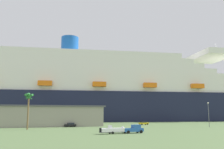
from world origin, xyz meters
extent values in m
plane|color=#567042|center=(0.00, 30.00, 0.00)|extent=(600.00, 600.00, 0.00)
cube|color=#191E38|center=(18.88, 75.10, 9.31)|extent=(228.12, 44.99, 18.61)
cube|color=white|center=(18.88, 75.10, 20.23)|extent=(200.82, 40.86, 3.24)
cube|color=white|center=(14.35, 75.36, 23.48)|extent=(192.47, 40.09, 3.24)
cube|color=white|center=(9.83, 75.63, 26.72)|extent=(185.17, 39.22, 3.24)
cube|color=white|center=(5.30, 75.89, 29.96)|extent=(172.86, 38.22, 3.24)
cube|color=white|center=(0.78, 76.16, 33.20)|extent=(165.12, 37.01, 3.24)
cube|color=white|center=(-3.75, 76.42, 36.44)|extent=(156.86, 35.72, 3.24)
cube|color=white|center=(-8.27, 76.69, 39.69)|extent=(151.04, 35.10, 3.24)
cube|color=white|center=(-12.80, 76.95, 42.93)|extent=(143.66, 34.42, 3.24)
cube|color=white|center=(86.76, 71.12, 46.55)|extent=(24.67, 36.23, 4.00)
cylinder|color=#1959B2|center=(-15.06, 77.09, 50.12)|extent=(12.09, 12.09, 11.15)
cylinder|color=silver|center=(91.28, 70.85, 50.55)|extent=(0.80, 0.80, 12.00)
cube|color=orange|center=(-29.60, 61.38, 22.50)|extent=(8.17, 3.66, 2.80)
cube|color=orange|center=(2.07, 59.53, 22.50)|extent=(8.17, 3.66, 2.80)
cube|color=orange|center=(33.75, 57.67, 22.50)|extent=(8.17, 3.66, 2.80)
cube|color=orange|center=(65.43, 55.81, 22.50)|extent=(8.17, 3.66, 2.80)
cube|color=gray|center=(-25.41, 20.33, 3.86)|extent=(41.97, 23.80, 7.72)
cube|color=#4C4C51|center=(-25.41, 20.33, 8.02)|extent=(43.65, 24.75, 0.60)
cube|color=#2659A5|center=(-3.48, -24.07, 0.85)|extent=(5.86, 2.96, 0.90)
cube|color=#2659A5|center=(-2.49, -23.89, 1.75)|extent=(2.31, 2.17, 0.90)
cube|color=#26333F|center=(-1.83, -23.77, 1.66)|extent=(0.39, 1.67, 0.63)
cylinder|color=black|center=(-1.73, -22.74, 0.40)|extent=(0.84, 0.42, 0.80)
cylinder|color=black|center=(-1.37, -24.71, 0.40)|extent=(0.84, 0.42, 0.80)
cylinder|color=black|center=(-5.42, -23.40, 0.40)|extent=(0.84, 0.42, 0.80)
cylinder|color=black|center=(-5.07, -25.37, 0.40)|extent=(0.84, 0.42, 0.80)
cube|color=#595960|center=(-9.26, -25.10, 0.47)|extent=(6.94, 2.90, 0.16)
cube|color=#595960|center=(-5.34, -24.40, 0.47)|extent=(2.19, 0.51, 0.10)
cylinder|color=black|center=(-9.73, -24.21, 0.32)|extent=(0.67, 0.33, 0.64)
cylinder|color=black|center=(-9.39, -26.11, 0.32)|extent=(0.67, 0.33, 0.64)
cube|color=white|center=(-9.26, -25.10, 1.00)|extent=(6.37, 2.98, 0.90)
cone|color=white|center=(-5.85, -24.49, 1.00)|extent=(1.49, 1.92, 1.74)
cube|color=silver|center=(-9.87, -25.21, 1.80)|extent=(0.96, 1.13, 0.70)
cube|color=black|center=(-12.48, -25.68, 1.00)|extent=(0.44, 0.56, 1.10)
cylinder|color=brown|center=(-32.15, -2.43, 5.21)|extent=(0.51, 0.51, 10.43)
cone|color=#287233|center=(-31.76, -2.35, 10.53)|extent=(1.29, 3.19, 1.74)
cone|color=#287233|center=(-31.94, -2.09, 10.53)|extent=(2.70, 2.00, 2.59)
cone|color=#287233|center=(-32.24, -2.04, 10.53)|extent=(3.09, 1.36, 2.11)
cone|color=#287233|center=(-32.53, -2.30, 10.53)|extent=(1.68, 3.15, 1.87)
cone|color=#287233|center=(-32.50, -2.63, 10.53)|extent=(1.97, 2.73, 2.58)
cone|color=#287233|center=(-32.30, -2.80, 10.53)|extent=(3.13, 1.77, 1.89)
cone|color=#287233|center=(-31.94, -2.77, 10.53)|extent=(2.91, 2.19, 2.15)
sphere|color=#287233|center=(-32.15, -2.43, 10.43)|extent=(1.10, 1.10, 1.10)
cylinder|color=slate|center=(33.80, -2.27, 4.45)|extent=(0.20, 0.20, 8.89)
sphere|color=#F9F2CC|center=(33.80, -2.27, 9.14)|extent=(0.56, 0.56, 0.56)
cube|color=yellow|center=(15.99, 21.25, 0.68)|extent=(4.59, 2.43, 0.70)
cube|color=#1E232D|center=(15.78, 21.22, 1.31)|extent=(2.67, 1.95, 0.55)
cylinder|color=black|center=(17.28, 22.35, 0.33)|extent=(0.69, 0.32, 0.66)
cylinder|color=black|center=(17.56, 20.62, 0.33)|extent=(0.69, 0.32, 0.66)
cylinder|color=black|center=(14.43, 21.89, 0.33)|extent=(0.69, 0.32, 0.66)
cylinder|color=black|center=(14.71, 20.16, 0.33)|extent=(0.69, 0.32, 0.66)
cube|color=black|center=(-17.71, 10.23, 0.68)|extent=(4.59, 2.63, 0.70)
cube|color=#1E232D|center=(-17.50, 10.27, 1.31)|extent=(2.69, 2.08, 0.55)
cylinder|color=black|center=(-18.93, 9.06, 0.33)|extent=(0.69, 0.35, 0.66)
cylinder|color=black|center=(-19.29, 10.84, 0.33)|extent=(0.69, 0.35, 0.66)
cylinder|color=black|center=(-16.14, 9.62, 0.33)|extent=(0.69, 0.35, 0.66)
cylinder|color=black|center=(-16.50, 11.40, 0.33)|extent=(0.69, 0.35, 0.66)
cube|color=red|center=(-10.40, 18.86, 0.68)|extent=(4.33, 2.04, 0.70)
cube|color=#1E232D|center=(-10.19, 18.86, 1.31)|extent=(2.45, 1.79, 0.55)
cylinder|color=black|center=(-11.84, 17.96, 0.33)|extent=(0.67, 0.24, 0.66)
cylinder|color=black|center=(-11.78, 19.86, 0.33)|extent=(0.67, 0.24, 0.66)
cylinder|color=black|center=(-9.02, 17.87, 0.33)|extent=(0.67, 0.24, 0.66)
cylinder|color=black|center=(-8.96, 19.77, 0.33)|extent=(0.67, 0.24, 0.66)
camera|label=1|loc=(-23.95, -89.27, 5.18)|focal=40.52mm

